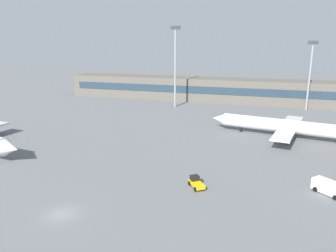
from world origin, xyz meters
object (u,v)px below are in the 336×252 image
Objects in this scene: floodlight_tower_west at (175,62)px; baggage_tug_yellow at (196,182)px; floodlight_tower_east at (310,70)px; airplane_mid at (284,126)px; service_van_white at (329,188)px.

baggage_tug_yellow is at bearing -70.99° from floodlight_tower_west.
floodlight_tower_east is (23.41, 72.82, 12.94)m from baggage_tug_yellow.
floodlight_tower_east is at bearing 76.96° from airplane_mid.
airplane_mid is at bearing 67.26° from baggage_tug_yellow.
floodlight_tower_west reaches higher than airplane_mid.
floodlight_tower_east is at bearing 72.18° from baggage_tug_yellow.
floodlight_tower_west is 46.41m from floodlight_tower_east.
service_van_white is (20.58, 3.68, 0.31)m from baggage_tug_yellow.
floodlight_tower_east reaches higher than service_van_white.
floodlight_tower_west is (-36.75, 29.29, 13.46)m from airplane_mid.
floodlight_tower_west is (-22.12, 64.20, 15.50)m from baggage_tug_yellow.
floodlight_tower_east is at bearing 10.72° from floodlight_tower_west.
baggage_tug_yellow is 77.58m from floodlight_tower_east.
floodlight_tower_east reaches higher than baggage_tug_yellow.
airplane_mid is 48.88m from floodlight_tower_west.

